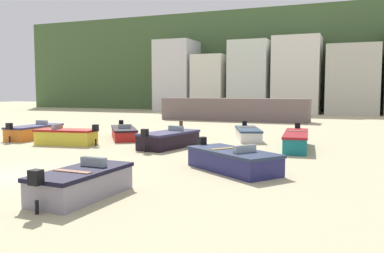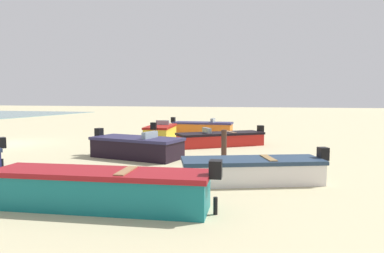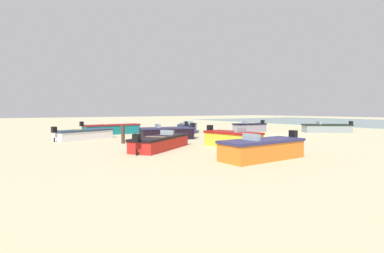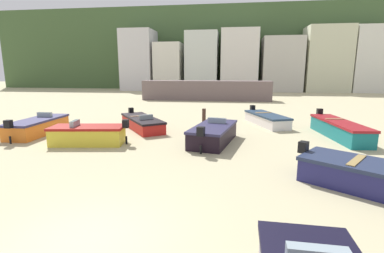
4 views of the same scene
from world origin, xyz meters
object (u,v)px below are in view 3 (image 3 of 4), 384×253
boat_grey_1 (327,128)px  boat_orange_3 (262,149)px  boat_grey_4 (250,127)px  boat_teal_2 (112,129)px  boat_red_7 (161,142)px  boat_black_5 (167,133)px  boat_white_6 (84,134)px  boat_yellow_0 (232,139)px  boat_navy_8 (188,128)px  mooring_post_near_water (123,134)px

boat_grey_1 → boat_orange_3: (-7.45, 17.10, 0.04)m
boat_orange_3 → boat_grey_4: (12.28, -11.30, -0.01)m
boat_teal_2 → boat_red_7: size_ratio=1.18×
boat_orange_3 → boat_black_5: 10.14m
boat_white_6 → boat_teal_2: bearing=117.3°
boat_yellow_0 → boat_navy_8: size_ratio=0.89×
boat_teal_2 → boat_navy_8: 7.40m
boat_navy_8 → boat_white_6: bearing=-133.8°
boat_yellow_0 → boat_red_7: size_ratio=0.83×
boat_navy_8 → mooring_post_near_water: bearing=-110.2°
boat_white_6 → boat_red_7: size_ratio=0.98×
boat_black_5 → boat_white_6: bearing=70.1°
boat_yellow_0 → boat_grey_4: bearing=-147.4°
boat_black_5 → boat_navy_8: 7.33m
boat_grey_4 → mooring_post_near_water: 14.76m
boat_orange_3 → boat_teal_2: bearing=3.7°
boat_yellow_0 → boat_orange_3: size_ratio=0.88×
boat_yellow_0 → boat_navy_8: bearing=-117.6°
boat_yellow_0 → boat_black_5: size_ratio=0.90×
boat_black_5 → boat_yellow_0: bearing=-157.9°
boat_grey_1 → boat_navy_8: (7.90, 11.41, 0.01)m
boat_black_5 → boat_grey_1: bearing=-87.8°
boat_teal_2 → boat_orange_3: boat_teal_2 is taller
boat_orange_3 → mooring_post_near_water: bearing=17.2°
boat_yellow_0 → boat_red_7: (1.48, 4.01, -0.09)m
boat_white_6 → boat_navy_8: size_ratio=1.04×
boat_black_5 → boat_red_7: 5.47m
boat_yellow_0 → boat_white_6: boat_yellow_0 is taller
boat_red_7 → mooring_post_near_water: size_ratio=3.78×
boat_orange_3 → boat_grey_1: bearing=-68.1°
boat_orange_3 → boat_red_7: size_ratio=0.95×
boat_teal_2 → boat_white_6: (-3.50, 3.20, -0.08)m
boat_orange_3 → boat_white_6: size_ratio=0.97×
boat_grey_1 → boat_red_7: 19.50m
boat_teal_2 → boat_orange_3: (-16.84, -1.56, -0.01)m
boat_orange_3 → mooring_post_near_water: mooring_post_near_water is taller
boat_grey_4 → boat_orange_3: bearing=139.1°
boat_yellow_0 → mooring_post_near_water: bearing=-55.8°
boat_teal_2 → boat_grey_4: size_ratio=1.49×
boat_teal_2 → boat_white_6: size_ratio=1.20×
boat_grey_4 → boat_black_5: 10.97m
boat_yellow_0 → boat_orange_3: bearing=58.4°
boat_black_5 → boat_white_6: (3.21, 5.30, -0.08)m
boat_grey_4 → boat_white_6: size_ratio=0.81×
boat_grey_4 → boat_yellow_0: bearing=132.6°
boat_yellow_0 → mooring_post_near_water: size_ratio=3.15×
boat_grey_1 → boat_yellow_0: bearing=138.5°
boat_grey_1 → boat_teal_2: bearing=99.0°
boat_teal_2 → boat_orange_3: 16.92m
boat_black_5 → mooring_post_near_water: 3.80m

